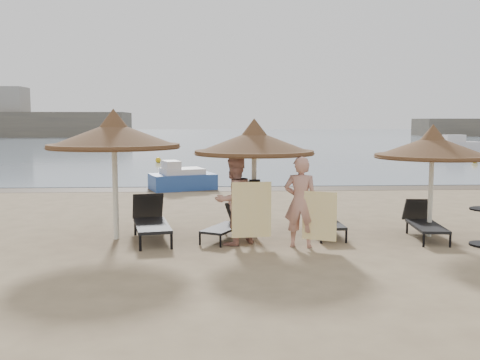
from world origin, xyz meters
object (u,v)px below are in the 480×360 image
object	(u,v)px
lounger_near_left	(228,224)
person_right	(301,195)
lounger_far_right	(424,221)
palapa_left	(114,136)
pedal_boat	(182,179)
person_left	(234,193)
lounger_far_left	(151,220)
lounger_near_right	(323,218)
palapa_center	(254,143)
palapa_right	(432,147)

from	to	relation	value
lounger_near_left	person_right	xyz separation A→B (m)	(1.49, -0.94, 0.78)
lounger_far_right	lounger_near_left	bearing A→B (deg)	-175.75
palapa_left	pedal_boat	world-z (taller)	palapa_left
person_left	person_right	xyz separation A→B (m)	(1.39, -0.31, 0.00)
lounger_far_left	lounger_far_right	distance (m)	6.23
lounger_near_right	person_right	size ratio (longest dim) A/B	0.84
person_right	lounger_far_right	bearing A→B (deg)	-150.55
palapa_center	lounger_near_right	world-z (taller)	palapa_center
palapa_left	person_right	world-z (taller)	palapa_left
palapa_right	lounger_far_left	distance (m)	6.59
palapa_right	person_left	world-z (taller)	palapa_right
lounger_near_left	pedal_boat	world-z (taller)	pedal_boat
lounger_near_left	person_left	xyz separation A→B (m)	(0.11, -0.62, 0.78)
lounger_near_left	person_left	bearing A→B (deg)	-52.56
palapa_center	lounger_near_left	size ratio (longest dim) A/B	1.61
palapa_right	pedal_boat	world-z (taller)	palapa_right
pedal_boat	lounger_far_left	bearing A→B (deg)	-110.12
palapa_center	pedal_boat	bearing A→B (deg)	103.77
lounger_near_right	lounger_far_right	world-z (taller)	lounger_near_right
palapa_center	person_left	bearing A→B (deg)	-124.92
lounger_far_right	person_right	size ratio (longest dim) A/B	0.84
lounger_far_left	lounger_far_right	size ratio (longest dim) A/B	1.18
palapa_center	lounger_near_left	world-z (taller)	palapa_center
lounger_far_right	palapa_center	bearing A→B (deg)	-177.03
lounger_near_right	palapa_right	bearing A→B (deg)	-11.73
palapa_left	lounger_far_right	size ratio (longest dim) A/B	1.57
pedal_boat	lounger_near_left	bearing A→B (deg)	-98.70
pedal_boat	palapa_left	bearing A→B (deg)	-115.14
person_right	pedal_boat	world-z (taller)	person_right
palapa_left	person_left	distance (m)	2.97
lounger_near_right	person_right	distance (m)	1.66
person_left	pedal_boat	world-z (taller)	person_left
palapa_center	lounger_far_left	bearing A→B (deg)	-179.66
palapa_right	lounger_far_left	world-z (taller)	palapa_right
lounger_far_right	pedal_boat	xyz separation A→B (m)	(-6.01, 8.89, 0.05)
pedal_boat	palapa_center	bearing A→B (deg)	-94.90
lounger_far_left	lounger_near_left	bearing A→B (deg)	-13.26
lounger_near_left	lounger_far_right	bearing A→B (deg)	25.88
lounger_near_left	lounger_far_right	size ratio (longest dim) A/B	0.91
palapa_center	lounger_near_right	distance (m)	2.45
lounger_near_left	person_left	size ratio (longest dim) A/B	0.77
palapa_right	lounger_near_right	world-z (taller)	palapa_right
palapa_center	palapa_right	world-z (taller)	palapa_center
palapa_left	palapa_right	bearing A→B (deg)	-0.83
palapa_center	lounger_far_left	world-z (taller)	palapa_center
pedal_boat	lounger_near_right	bearing A→B (deg)	-84.44
palapa_right	lounger_near_right	size ratio (longest dim) A/B	1.39
palapa_right	lounger_far_right	distance (m)	1.70
pedal_boat	person_right	bearing A→B (deg)	-91.29
palapa_right	lounger_near_left	xyz separation A→B (m)	(-4.63, 0.08, -1.73)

